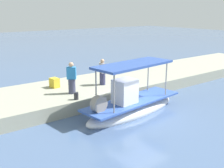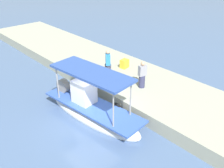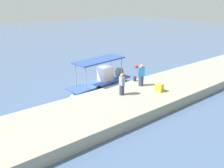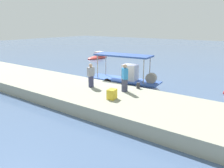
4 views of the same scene
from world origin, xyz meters
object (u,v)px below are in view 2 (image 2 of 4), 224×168
at_px(fisherman_by_crate, 108,65).
at_px(cargo_crate, 124,64).
at_px(fisherman_near_bollard, 142,76).
at_px(main_fishing_boat, 92,108).
at_px(mooring_bollard, 91,77).

height_order(fisherman_by_crate, cargo_crate, fisherman_by_crate).
xyz_separation_m(fisherman_near_bollard, fisherman_by_crate, (2.44, 0.49, 0.07)).
bearing_deg(main_fishing_boat, fisherman_near_bollard, -98.46).
bearing_deg(cargo_crate, fisherman_near_bollard, 155.47).
distance_m(main_fishing_boat, fisherman_near_bollard, 3.55).
bearing_deg(main_fishing_boat, mooring_bollard, -37.29).
height_order(fisherman_near_bollard, cargo_crate, fisherman_near_bollard).
xyz_separation_m(mooring_bollard, cargo_crate, (-0.12, -2.84, 0.10)).
bearing_deg(fisherman_near_bollard, mooring_bollard, 29.77).
xyz_separation_m(main_fishing_boat, cargo_crate, (2.19, -4.59, 0.57)).
height_order(main_fishing_boat, fisherman_by_crate, main_fishing_boat).
xyz_separation_m(fisherman_by_crate, mooring_bollard, (0.37, 1.12, -0.61)).
xyz_separation_m(main_fishing_boat, fisherman_by_crate, (1.94, -2.87, 1.09)).
distance_m(mooring_bollard, cargo_crate, 2.84).
bearing_deg(main_fishing_boat, cargo_crate, -64.52).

